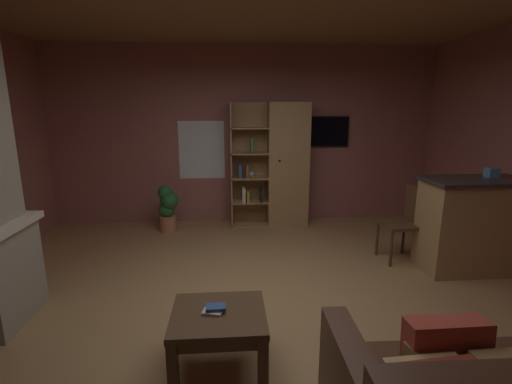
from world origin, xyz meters
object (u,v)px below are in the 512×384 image
at_px(bookshelf_cabinet, 282,166).
at_px(wall_mounted_tv, 322,132).
at_px(potted_floor_plant, 168,207).
at_px(tissue_box, 492,173).
at_px(kitchen_bar_counter, 482,225).
at_px(coffee_table, 219,323).
at_px(table_book_0, 212,312).
at_px(table_book_1, 216,308).
at_px(dining_chair, 406,219).

height_order(bookshelf_cabinet, wall_mounted_tv, bookshelf_cabinet).
bearing_deg(potted_floor_plant, tissue_box, -21.82).
height_order(kitchen_bar_counter, coffee_table, kitchen_bar_counter).
height_order(kitchen_bar_counter, table_book_0, kitchen_bar_counter).
height_order(coffee_table, table_book_1, table_book_1).
xyz_separation_m(coffee_table, table_book_1, (-0.02, 0.01, 0.12)).
relative_size(dining_chair, potted_floor_plant, 1.28).
bearing_deg(table_book_1, wall_mounted_tv, 65.25).
height_order(bookshelf_cabinet, table_book_0, bookshelf_cabinet).
height_order(coffee_table, dining_chair, dining_chair).
xyz_separation_m(coffee_table, potted_floor_plant, (-0.86, 3.11, 0.03)).
bearing_deg(table_book_0, table_book_1, 39.92).
xyz_separation_m(kitchen_bar_counter, tissue_box, (0.09, 0.08, 0.60)).
distance_m(tissue_box, coffee_table, 3.53).
relative_size(bookshelf_cabinet, potted_floor_plant, 2.71).
bearing_deg(bookshelf_cabinet, table_book_0, -106.21).
relative_size(tissue_box, potted_floor_plant, 0.17).
distance_m(tissue_box, wall_mounted_tv, 2.54).
bearing_deg(table_book_0, dining_chair, 38.07).
relative_size(coffee_table, table_book_0, 4.83).
bearing_deg(wall_mounted_tv, table_book_1, -114.75).
bearing_deg(table_book_1, bookshelf_cabinet, 74.07).
relative_size(potted_floor_plant, wall_mounted_tv, 0.83).
xyz_separation_m(bookshelf_cabinet, wall_mounted_tv, (0.69, 0.21, 0.53)).
relative_size(table_book_0, table_book_1, 1.01).
bearing_deg(tissue_box, table_book_0, -153.76).
xyz_separation_m(tissue_box, table_book_1, (-3.10, -1.52, -0.67)).
bearing_deg(table_book_0, wall_mounted_tv, 65.06).
distance_m(kitchen_bar_counter, potted_floor_plant, 4.20).
distance_m(table_book_0, potted_floor_plant, 3.23).
relative_size(coffee_table, dining_chair, 0.73).
distance_m(kitchen_bar_counter, coffee_table, 3.34).
bearing_deg(tissue_box, table_book_1, -153.88).
height_order(tissue_box, potted_floor_plant, tissue_box).
bearing_deg(table_book_1, potted_floor_plant, 105.12).
height_order(bookshelf_cabinet, table_book_1, bookshelf_cabinet).
xyz_separation_m(bookshelf_cabinet, table_book_1, (-0.96, -3.36, -0.49)).
bearing_deg(dining_chair, table_book_1, -141.95).
bearing_deg(bookshelf_cabinet, tissue_box, -40.52).
height_order(tissue_box, table_book_0, tissue_box).
bearing_deg(dining_chair, kitchen_bar_counter, -24.77).
height_order(coffee_table, wall_mounted_tv, wall_mounted_tv).
relative_size(tissue_box, table_book_0, 0.86).
distance_m(dining_chair, potted_floor_plant, 3.38).
distance_m(bookshelf_cabinet, kitchen_bar_counter, 2.85).
relative_size(table_book_0, dining_chair, 0.15).
bearing_deg(coffee_table, wall_mounted_tv, 65.59).
distance_m(coffee_table, wall_mounted_tv, 4.09).
height_order(coffee_table, table_book_0, table_book_0).
height_order(tissue_box, table_book_1, tissue_box).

